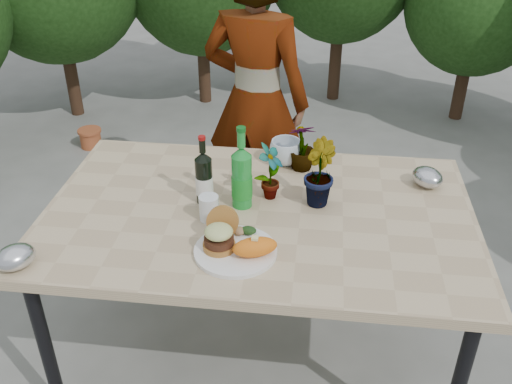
# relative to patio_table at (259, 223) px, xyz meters

# --- Properties ---
(ground) EXTENTS (80.00, 80.00, 0.00)m
(ground) POSITION_rel_patio_table_xyz_m (0.00, 0.00, -0.69)
(ground) COLOR slate
(ground) RESTS_ON ground
(patio_table) EXTENTS (1.60, 1.00, 0.75)m
(patio_table) POSITION_rel_patio_table_xyz_m (0.00, 0.00, 0.00)
(patio_table) COLOR tan
(patio_table) RESTS_ON ground
(dinner_plate) EXTENTS (0.28, 0.28, 0.01)m
(dinner_plate) POSITION_rel_patio_table_xyz_m (-0.05, -0.27, 0.06)
(dinner_plate) COLOR white
(dinner_plate) RESTS_ON patio_table
(burger_stack) EXTENTS (0.11, 0.16, 0.11)m
(burger_stack) POSITION_rel_patio_table_xyz_m (-0.10, -0.25, 0.12)
(burger_stack) COLOR #B7722D
(burger_stack) RESTS_ON dinner_plate
(sweet_potato) EXTENTS (0.17, 0.12, 0.06)m
(sweet_potato) POSITION_rel_patio_table_xyz_m (0.02, -0.29, 0.10)
(sweet_potato) COLOR orange
(sweet_potato) RESTS_ON dinner_plate
(grilled_veg) EXTENTS (0.08, 0.05, 0.03)m
(grilled_veg) POSITION_rel_patio_table_xyz_m (-0.03, -0.17, 0.09)
(grilled_veg) COLOR olive
(grilled_veg) RESTS_ON dinner_plate
(wine_bottle) EXTENTS (0.07, 0.07, 0.28)m
(wine_bottle) POSITION_rel_patio_table_xyz_m (-0.21, 0.04, 0.16)
(wine_bottle) COLOR black
(wine_bottle) RESTS_ON patio_table
(sparkling_water) EXTENTS (0.08, 0.08, 0.32)m
(sparkling_water) POSITION_rel_patio_table_xyz_m (-0.07, 0.03, 0.18)
(sparkling_water) COLOR #198B2E
(sparkling_water) RESTS_ON patio_table
(plastic_cup) EXTENTS (0.07, 0.07, 0.09)m
(plastic_cup) POSITION_rel_patio_table_xyz_m (-0.17, -0.08, 0.10)
(plastic_cup) COLOR white
(plastic_cup) RESTS_ON patio_table
(seedling_left) EXTENTS (0.12, 0.14, 0.23)m
(seedling_left) POSITION_rel_patio_table_xyz_m (0.03, 0.09, 0.17)
(seedling_left) COLOR #23501B
(seedling_left) RESTS_ON patio_table
(seedling_mid) EXTENTS (0.15, 0.16, 0.25)m
(seedling_mid) POSITION_rel_patio_table_xyz_m (0.21, 0.09, 0.18)
(seedling_mid) COLOR #25501B
(seedling_mid) RESTS_ON patio_table
(seedling_right) EXTENTS (0.14, 0.14, 0.20)m
(seedling_right) POSITION_rel_patio_table_xyz_m (0.14, 0.34, 0.16)
(seedling_right) COLOR #2F5F20
(seedling_right) RESTS_ON patio_table
(blue_bowl) EXTENTS (0.15, 0.15, 0.11)m
(blue_bowl) POSITION_rel_patio_table_xyz_m (0.07, 0.38, 0.11)
(blue_bowl) COLOR silver
(blue_bowl) RESTS_ON patio_table
(foil_packet_left) EXTENTS (0.17, 0.17, 0.08)m
(foil_packet_left) POSITION_rel_patio_table_xyz_m (-0.74, -0.42, 0.10)
(foil_packet_left) COLOR silver
(foil_packet_left) RESTS_ON patio_table
(foil_packet_right) EXTENTS (0.17, 0.17, 0.08)m
(foil_packet_right) POSITION_rel_patio_table_xyz_m (0.64, 0.26, 0.10)
(foil_packet_right) COLOR #B6B8BE
(foil_packet_right) RESTS_ON patio_table
(person) EXTENTS (0.64, 0.49, 1.55)m
(person) POSITION_rel_patio_table_xyz_m (-0.13, 0.98, 0.08)
(person) COLOR #A27251
(person) RESTS_ON ground
(terracotta_pot) EXTENTS (0.17, 0.17, 0.14)m
(terracotta_pot) POSITION_rel_patio_table_xyz_m (-1.46, 1.83, -0.62)
(terracotta_pot) COLOR #B1532D
(terracotta_pot) RESTS_ON ground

